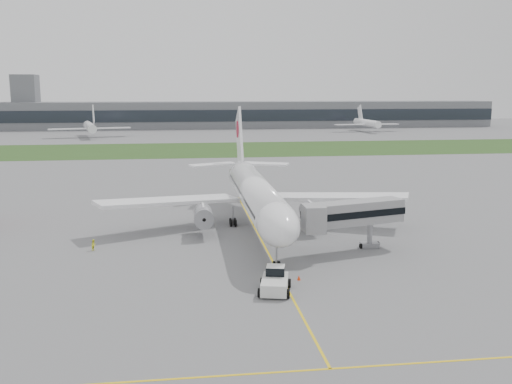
{
  "coord_description": "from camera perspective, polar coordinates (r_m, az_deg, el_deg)",
  "views": [
    {
      "loc": [
        -10.95,
        -79.44,
        21.23
      ],
      "look_at": [
        -0.23,
        2.0,
        6.2
      ],
      "focal_mm": 40.0,
      "sensor_mm": 36.0,
      "label": 1
    }
  ],
  "objects": [
    {
      "name": "ground",
      "position": [
        82.96,
        0.34,
        -4.46
      ],
      "size": [
        600.0,
        600.0,
        0.0
      ],
      "primitive_type": "plane",
      "color": "slate",
      "rests_on": "ground"
    },
    {
      "name": "airliner",
      "position": [
        86.44,
        -0.1,
        -0.01
      ],
      "size": [
        48.13,
        53.95,
        17.88
      ],
      "color": "white",
      "rests_on": "ground"
    },
    {
      "name": "ground_crew_far",
      "position": [
        78.73,
        -15.91,
        -5.12
      ],
      "size": [
        0.83,
        0.91,
        1.51
      ],
      "primitive_type": "imported",
      "rotation": [
        0.0,
        0.0,
        1.13
      ],
      "color": "#F9FB29",
      "rests_on": "ground"
    },
    {
      "name": "safety_cone_left",
      "position": [
        62.16,
        2.12,
        -9.32
      ],
      "size": [
        0.44,
        0.44,
        0.6
      ],
      "primitive_type": "cone",
      "color": "#FF3A0D",
      "rests_on": "ground"
    },
    {
      "name": "pushback_tug",
      "position": [
        61.02,
        1.91,
        -8.86
      ],
      "size": [
        4.14,
        5.32,
        2.48
      ],
      "rotation": [
        0.0,
        0.0,
        -0.23
      ],
      "color": "silver",
      "rests_on": "ground"
    },
    {
      "name": "jet_bridge",
      "position": [
        75.01,
        9.21,
        -2.2
      ],
      "size": [
        14.49,
        7.71,
        6.87
      ],
      "rotation": [
        0.0,
        0.0,
        0.27
      ],
      "color": "gray",
      "rests_on": "ground"
    },
    {
      "name": "grass_strip",
      "position": [
        200.87,
        -4.35,
        4.27
      ],
      "size": [
        600.0,
        50.0,
        0.02
      ],
      "primitive_type": "cube",
      "color": "#2D491B",
      "rests_on": "ground"
    },
    {
      "name": "ground_crew_near",
      "position": [
        65.0,
        1.57,
        -7.86
      ],
      "size": [
        0.78,
        0.76,
        1.82
      ],
      "primitive_type": "imported",
      "rotation": [
        0.0,
        0.0,
        3.86
      ],
      "color": "yellow",
      "rests_on": "ground"
    },
    {
      "name": "distant_aircraft_right",
      "position": [
        287.86,
        11.0,
        5.95
      ],
      "size": [
        33.84,
        30.28,
        12.32
      ],
      "primitive_type": null,
      "rotation": [
        0.0,
        0.0,
        0.06
      ],
      "color": "white",
      "rests_on": "ground"
    },
    {
      "name": "apron_markings",
      "position": [
        78.18,
        0.84,
        -5.39
      ],
      "size": [
        70.0,
        70.0,
        0.04
      ],
      "primitive_type": null,
      "color": "yellow",
      "rests_on": "ground"
    },
    {
      "name": "control_tower",
      "position": [
        322.02,
        -21.81,
        5.85
      ],
      "size": [
        12.0,
        12.0,
        56.0
      ],
      "primitive_type": null,
      "color": "slate",
      "rests_on": "ground"
    },
    {
      "name": "terminal_building",
      "position": [
        309.84,
        -5.52,
        7.69
      ],
      "size": [
        320.0,
        22.3,
        14.0
      ],
      "color": "slate",
      "rests_on": "ground"
    },
    {
      "name": "distant_aircraft_left",
      "position": [
        259.89,
        -16.23,
        5.27
      ],
      "size": [
        40.38,
        37.28,
        13.24
      ],
      "primitive_type": null,
      "rotation": [
        0.0,
        0.0,
        0.22
      ],
      "color": "white",
      "rests_on": "ground"
    },
    {
      "name": "safety_cone_right",
      "position": [
        64.76,
        4.31,
        -8.53
      ],
      "size": [
        0.41,
        0.41,
        0.57
      ],
      "primitive_type": "cone",
      "color": "#FF3A0D",
      "rests_on": "ground"
    }
  ]
}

